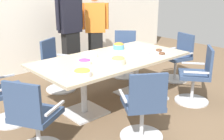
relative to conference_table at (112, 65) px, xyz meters
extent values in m
cube|color=brown|center=(0.00, 0.00, -0.63)|extent=(10.00, 10.00, 0.01)
cube|color=white|center=(0.00, 2.40, 0.77)|extent=(8.00, 0.10, 2.80)
cube|color=#CCB793|center=(0.00, 0.00, 0.10)|extent=(2.40, 1.20, 0.04)
cube|color=silver|center=(-0.55, 0.00, -0.61)|extent=(0.56, 0.56, 0.02)
cylinder|color=silver|center=(-0.55, 0.00, -0.26)|extent=(0.09, 0.09, 0.69)
cube|color=silver|center=(0.55, 0.00, -0.61)|extent=(0.56, 0.56, 0.02)
cylinder|color=silver|center=(0.55, 0.00, -0.26)|extent=(0.09, 0.09, 0.69)
cylinder|color=silver|center=(1.07, 0.80, -0.61)|extent=(0.76, 0.76, 0.02)
cylinder|color=silver|center=(1.07, 0.80, -0.40)|extent=(0.05, 0.05, 0.41)
cube|color=#33476B|center=(1.07, 0.80, -0.17)|extent=(0.65, 0.65, 0.06)
cube|color=#33476B|center=(1.22, 0.95, 0.07)|extent=(0.33, 0.34, 0.42)
cube|color=silver|center=(1.24, 0.63, -0.05)|extent=(0.28, 0.28, 0.02)
cube|color=silver|center=(0.89, 0.98, -0.05)|extent=(0.28, 0.28, 0.02)
cylinder|color=silver|center=(-0.32, 1.03, -0.61)|extent=(0.73, 0.73, 0.02)
cylinder|color=silver|center=(-0.32, 1.03, -0.40)|extent=(0.05, 0.05, 0.41)
cube|color=#33476B|center=(-0.32, 1.03, -0.17)|extent=(0.62, 0.62, 0.06)
cube|color=#33476B|center=(-0.42, 1.21, 0.07)|extent=(0.40, 0.24, 0.42)
cube|color=silver|center=(-0.11, 1.15, -0.05)|extent=(0.20, 0.34, 0.02)
cube|color=silver|center=(-0.54, 0.91, -0.05)|extent=(0.20, 0.34, 0.02)
cylinder|color=silver|center=(-1.47, 0.48, -0.61)|extent=(0.58, 0.58, 0.02)
cylinder|color=silver|center=(-1.47, 0.48, -0.40)|extent=(0.05, 0.05, 0.41)
cube|color=#33476B|center=(-1.47, 0.48, -0.17)|extent=(0.49, 0.49, 0.06)
cube|color=silver|center=(-1.45, 0.73, -0.05)|extent=(0.37, 0.06, 0.02)
cube|color=silver|center=(-1.48, 0.24, -0.05)|extent=(0.37, 0.06, 0.02)
cylinder|color=silver|center=(-1.51, -0.43, -0.40)|extent=(0.05, 0.05, 0.41)
cube|color=#33476B|center=(-1.51, -0.43, -0.17)|extent=(0.63, 0.63, 0.06)
cube|color=#33476B|center=(-1.69, -0.53, 0.07)|extent=(0.25, 0.40, 0.42)
cube|color=silver|center=(-1.63, -0.21, -0.05)|extent=(0.34, 0.21, 0.02)
cube|color=silver|center=(-1.39, -0.64, -0.05)|extent=(0.34, 0.21, 0.02)
cylinder|color=silver|center=(-0.41, -1.02, -0.61)|extent=(0.75, 0.75, 0.02)
cylinder|color=silver|center=(-0.41, -1.02, -0.40)|extent=(0.05, 0.05, 0.41)
cube|color=#33476B|center=(-0.41, -1.02, -0.17)|extent=(0.63, 0.63, 0.06)
cube|color=#33476B|center=(-0.53, -1.19, 0.07)|extent=(0.39, 0.27, 0.42)
cube|color=silver|center=(-0.62, -0.89, -0.05)|extent=(0.22, 0.33, 0.02)
cube|color=silver|center=(-0.21, -1.15, -0.05)|extent=(0.22, 0.33, 0.02)
cylinder|color=silver|center=(0.99, -0.84, -0.61)|extent=(0.76, 0.76, 0.02)
cylinder|color=silver|center=(0.99, -0.84, -0.40)|extent=(0.05, 0.05, 0.41)
cube|color=#33476B|center=(0.99, -0.84, -0.17)|extent=(0.65, 0.65, 0.06)
cube|color=#33476B|center=(1.12, -1.01, 0.07)|extent=(0.37, 0.30, 0.42)
cube|color=silver|center=(0.80, -0.99, -0.05)|extent=(0.25, 0.31, 0.02)
cube|color=silver|center=(1.18, -0.69, -0.05)|extent=(0.25, 0.31, 0.02)
cylinder|color=silver|center=(1.65, -0.03, -0.61)|extent=(0.66, 0.66, 0.02)
cylinder|color=silver|center=(1.65, -0.03, -0.40)|extent=(0.05, 0.05, 0.41)
cube|color=#33476B|center=(1.65, -0.03, -0.17)|extent=(0.56, 0.56, 0.06)
cube|color=#33476B|center=(1.85, -0.08, 0.07)|extent=(0.15, 0.43, 0.42)
cube|color=silver|center=(1.59, -0.27, -0.05)|extent=(0.36, 0.12, 0.02)
cube|color=silver|center=(1.71, 0.21, -0.05)|extent=(0.36, 0.12, 0.02)
cube|color=black|center=(0.30, 1.60, -0.18)|extent=(0.32, 0.21, 0.90)
cube|color=black|center=(0.30, 1.60, 0.63)|extent=(0.44, 0.23, 0.71)
cylinder|color=black|center=(0.56, 1.59, 0.66)|extent=(0.08, 0.08, 0.64)
cylinder|color=black|center=(0.03, 1.60, 0.66)|extent=(0.08, 0.08, 0.64)
cube|color=black|center=(1.04, 1.73, -0.23)|extent=(0.38, 0.35, 0.80)
cube|color=orange|center=(1.04, 1.73, 0.49)|extent=(0.49, 0.43, 0.63)
cylinder|color=orange|center=(1.26, 1.58, 0.52)|extent=(0.11, 0.11, 0.57)
cylinder|color=orange|center=(0.83, 1.89, 0.52)|extent=(0.11, 0.11, 0.57)
cylinder|color=beige|center=(-0.16, -0.31, 0.16)|extent=(0.21, 0.21, 0.08)
ellipsoid|color=tan|center=(-0.16, -0.31, 0.20)|extent=(0.19, 0.19, 0.07)
cylinder|color=#4C9EC6|center=(0.46, 0.34, 0.17)|extent=(0.19, 0.19, 0.08)
ellipsoid|color=orange|center=(0.46, 0.34, 0.21)|extent=(0.17, 0.17, 0.07)
cylinder|color=white|center=(-0.53, -0.01, 0.15)|extent=(0.19, 0.19, 0.06)
ellipsoid|color=#9E3D8E|center=(-0.53, -0.01, 0.18)|extent=(0.17, 0.17, 0.05)
cylinder|color=white|center=(-0.84, -0.40, 0.16)|extent=(0.23, 0.23, 0.07)
ellipsoid|color=yellow|center=(-0.84, -0.40, 0.19)|extent=(0.20, 0.20, 0.06)
cylinder|color=white|center=(0.69, -0.26, 0.13)|extent=(0.40, 0.40, 0.01)
torus|color=brown|center=(0.84, -0.24, 0.15)|extent=(0.11, 0.11, 0.03)
torus|color=white|center=(0.67, -0.11, 0.15)|extent=(0.11, 0.11, 0.03)
torus|color=pink|center=(0.54, -0.23, 0.15)|extent=(0.11, 0.11, 0.03)
torus|color=brown|center=(0.70, -0.41, 0.15)|extent=(0.11, 0.11, 0.03)
cube|color=white|center=(-0.24, 0.25, 0.16)|extent=(0.16, 0.16, 0.08)
camera|label=1|loc=(-2.67, -2.99, 1.23)|focal=43.33mm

